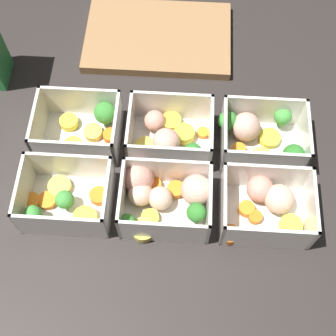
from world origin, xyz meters
name	(u,v)px	position (x,y,z in m)	size (l,w,h in m)	color
ground_plane	(168,175)	(0.00, 0.00, 0.00)	(4.00, 4.00, 0.00)	#282321
container_near_left	(65,200)	(-0.16, -0.07, 0.02)	(0.15, 0.11, 0.07)	silver
container_near_center	(162,196)	(-0.01, -0.05, 0.03)	(0.16, 0.14, 0.07)	silver
container_near_right	(267,204)	(0.16, -0.05, 0.03)	(0.14, 0.12, 0.07)	silver
container_far_left	(85,129)	(-0.15, 0.07, 0.03)	(0.14, 0.11, 0.07)	silver
container_far_center	(169,135)	(0.00, 0.06, 0.03)	(0.14, 0.11, 0.07)	silver
container_far_right	(259,137)	(0.15, 0.07, 0.03)	(0.15, 0.11, 0.07)	silver
cutting_board	(158,37)	(-0.04, 0.29, 0.01)	(0.28, 0.18, 0.02)	olive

